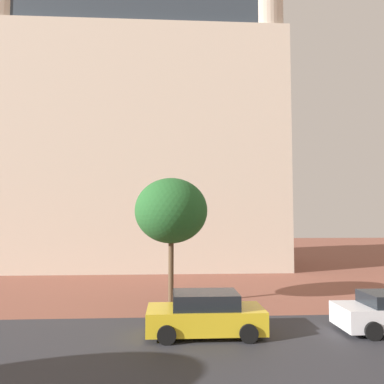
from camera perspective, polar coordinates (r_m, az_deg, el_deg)
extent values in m
plane|color=brown|center=(14.55, 1.51, -20.71)|extent=(120.00, 120.00, 0.00)
cube|color=#2D2D33|center=(12.51, 2.40, -23.56)|extent=(120.00, 8.85, 0.00)
cube|color=beige|center=(33.90, -7.85, 5.52)|extent=(24.02, 10.74, 19.39)
cube|color=#2D3842|center=(37.23, -7.68, 22.30)|extent=(22.10, 9.88, 2.40)
cube|color=beige|center=(35.31, -1.89, 15.39)|extent=(5.68, 5.68, 31.67)
cylinder|color=beige|center=(33.20, -27.07, 9.96)|extent=(2.80, 2.80, 23.77)
cylinder|color=beige|center=(31.36, 11.40, 9.87)|extent=(2.80, 2.80, 23.19)
cylinder|color=black|center=(15.07, 25.85, -18.47)|extent=(0.64, 0.22, 0.64)
cylinder|color=black|center=(16.61, 22.73, -17.14)|extent=(0.64, 0.22, 0.64)
cube|color=gold|center=(14.20, 2.04, -18.71)|extent=(4.17, 1.85, 0.80)
cube|color=black|center=(14.04, 2.03, -16.05)|extent=(2.33, 1.63, 0.54)
cylinder|color=black|center=(15.33, 7.11, -18.55)|extent=(0.64, 0.22, 0.64)
cylinder|color=black|center=(13.59, 8.60, -20.49)|extent=(0.64, 0.22, 0.64)
cylinder|color=black|center=(15.11, -3.80, -18.80)|extent=(0.64, 0.22, 0.64)
cylinder|color=black|center=(13.33, -3.88, -20.86)|extent=(0.64, 0.22, 0.64)
cylinder|color=brown|center=(18.49, -3.22, -12.09)|extent=(0.26, 0.26, 3.12)
ellipsoid|color=#235B28|center=(18.30, -3.18, -2.84)|extent=(3.53, 3.53, 3.18)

